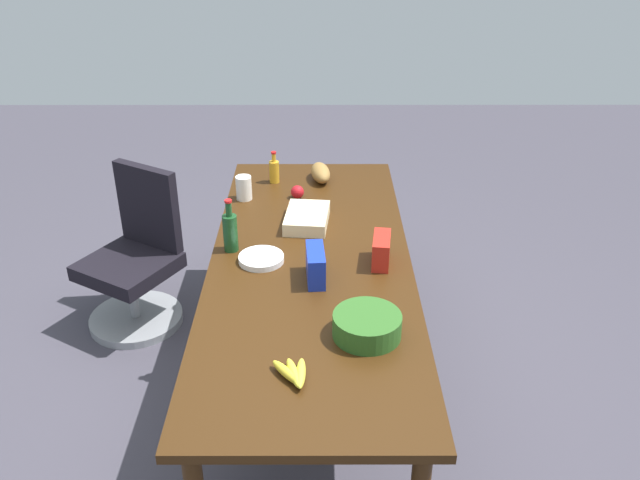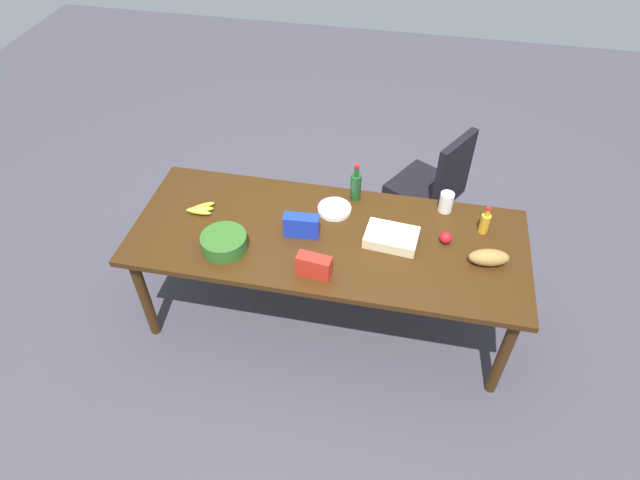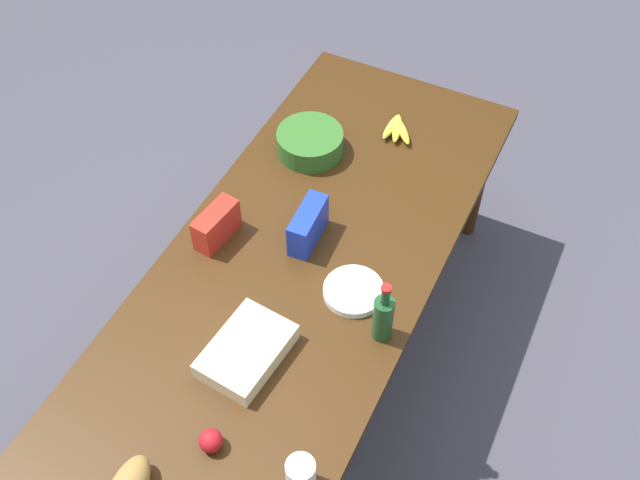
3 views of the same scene
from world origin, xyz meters
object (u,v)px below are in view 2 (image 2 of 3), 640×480
object	(u,v)px
conference_table	(328,243)
chip_bag_blue	(301,226)
sheet_cake	(391,237)
dressing_bottle	(485,223)
banana_bunch	(200,209)
office_chair	(429,195)
salad_bowl	(224,242)
wine_bottle	(356,186)
paper_plate_stack	(335,209)
chip_bag_red	(314,266)
mayo_jar	(446,202)
bread_loaf	(489,258)
apple_red	(446,238)

from	to	relation	value
conference_table	chip_bag_blue	size ratio (longest dim) A/B	11.28
chip_bag_blue	sheet_cake	bearing A→B (deg)	4.97
dressing_bottle	banana_bunch	size ratio (longest dim) A/B	1.12
office_chair	salad_bowl	world-z (taller)	office_chair
wine_bottle	paper_plate_stack	xyz separation A→B (m)	(-0.11, -0.16, -0.09)
banana_bunch	paper_plate_stack	xyz separation A→B (m)	(0.86, 0.19, -0.01)
wine_bottle	chip_bag_red	bearing A→B (deg)	-99.93
conference_table	mayo_jar	world-z (taller)	mayo_jar
office_chair	bread_loaf	distance (m)	1.25
salad_bowl	sheet_cake	xyz separation A→B (m)	(0.99, 0.26, -0.01)
salad_bowl	chip_bag_blue	xyz separation A→B (m)	(0.43, 0.21, 0.03)
office_chair	apple_red	size ratio (longest dim) A/B	12.51
dressing_bottle	wine_bottle	size ratio (longest dim) A/B	0.71
apple_red	office_chair	bearing A→B (deg)	95.33
chip_bag_blue	paper_plate_stack	bearing A→B (deg)	57.99
wine_bottle	mayo_jar	size ratio (longest dim) A/B	1.98
apple_red	chip_bag_blue	bearing A→B (deg)	-172.98
bread_loaf	mayo_jar	distance (m)	0.51
conference_table	sheet_cake	bearing A→B (deg)	3.31
chip_bag_blue	apple_red	bearing A→B (deg)	7.02
chip_bag_blue	office_chair	bearing A→B (deg)	53.55
dressing_bottle	office_chair	bearing A→B (deg)	111.26
bread_loaf	mayo_jar	bearing A→B (deg)	121.20
banana_bunch	wine_bottle	bearing A→B (deg)	19.40
dressing_bottle	wine_bottle	distance (m)	0.86
dressing_bottle	paper_plate_stack	xyz separation A→B (m)	(-0.95, 0.01, -0.06)
mayo_jar	office_chair	bearing A→B (deg)	96.67
apple_red	chip_bag_blue	world-z (taller)	chip_bag_blue
sheet_cake	dressing_bottle	distance (m)	0.60
salad_bowl	chip_bag_blue	bearing A→B (deg)	25.75
banana_bunch	paper_plate_stack	bearing A→B (deg)	12.12
chip_bag_blue	paper_plate_stack	world-z (taller)	chip_bag_blue
banana_bunch	wine_bottle	size ratio (longest dim) A/B	0.64
bread_loaf	wine_bottle	world-z (taller)	wine_bottle
dressing_bottle	mayo_jar	xyz separation A→B (m)	(-0.24, 0.16, -0.01)
wine_bottle	apple_red	bearing A→B (deg)	-27.03
apple_red	wine_bottle	xyz separation A→B (m)	(-0.61, 0.31, 0.07)
apple_red	bread_loaf	bearing A→B (deg)	-27.85
banana_bunch	conference_table	bearing A→B (deg)	-3.52
conference_table	salad_bowl	world-z (taller)	salad_bowl
conference_table	paper_plate_stack	xyz separation A→B (m)	(0.00, 0.24, 0.09)
dressing_bottle	sheet_cake	bearing A→B (deg)	-159.71
conference_table	paper_plate_stack	bearing A→B (deg)	89.13
sheet_cake	wine_bottle	bearing A→B (deg)	127.16
paper_plate_stack	banana_bunch	bearing A→B (deg)	-167.88
office_chair	wine_bottle	xyz separation A→B (m)	(-0.52, -0.66, 0.53)
chip_bag_red	paper_plate_stack	xyz separation A→B (m)	(0.02, 0.58, -0.05)
conference_table	sheet_cake	size ratio (longest dim) A/B	7.76
banana_bunch	mayo_jar	size ratio (longest dim) A/B	1.26
salad_bowl	chip_bag_red	size ratio (longest dim) A/B	1.40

